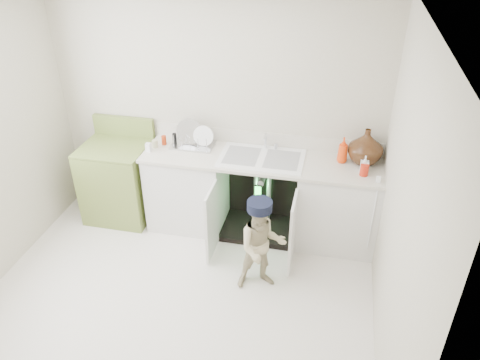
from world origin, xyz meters
name	(u,v)px	position (x,y,z in m)	size (l,w,h in m)	color
ground	(177,300)	(0.00, 0.00, 0.00)	(3.50, 3.50, 0.00)	silver
room_shell	(166,184)	(0.00, 0.00, 1.25)	(6.00, 5.50, 1.26)	beige
counter_run	(265,193)	(0.59, 1.21, 0.48)	(2.44, 1.02, 1.25)	silver
avocado_stove	(119,180)	(-1.05, 1.18, 0.45)	(0.70, 0.65, 1.09)	olive
repair_worker	(262,245)	(0.71, 0.37, 0.47)	(0.54, 0.74, 0.93)	#CCB793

